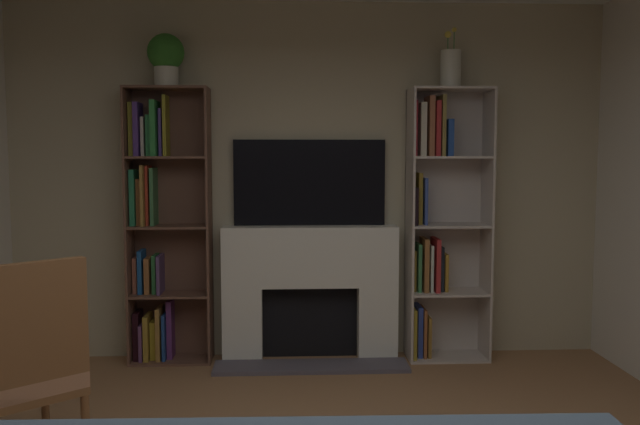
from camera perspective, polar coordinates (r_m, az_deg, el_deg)
wall_back_accent at (r=5.29m, az=-0.93°, el=2.72°), size 4.79×0.06×2.80m
fireplace at (r=5.24m, az=-0.87°, el=-6.57°), size 1.47×0.53×1.05m
tv at (r=5.23m, az=-0.91°, el=2.60°), size 1.19×0.06×0.67m
bookshelf_left at (r=5.28m, az=-13.56°, el=-1.49°), size 0.63×0.29×2.12m
bookshelf_right at (r=5.29m, az=10.12°, el=-0.83°), size 0.63×0.33×2.12m
potted_plant at (r=5.23m, az=-13.13°, el=12.93°), size 0.28×0.28×0.40m
vase_with_flowers at (r=5.30m, az=11.18°, el=12.08°), size 0.16×0.16×0.46m
armchair at (r=3.68m, az=-24.83°, el=-12.05°), size 0.83×0.84×1.11m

